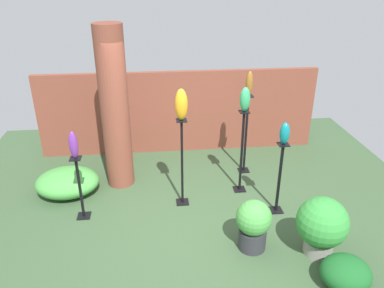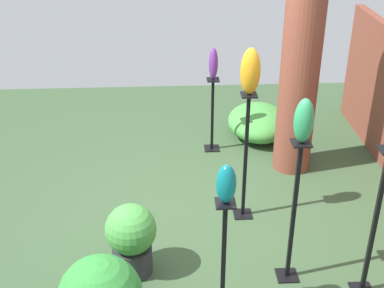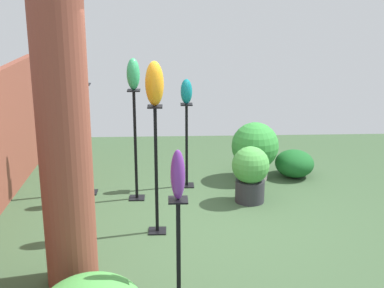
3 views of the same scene
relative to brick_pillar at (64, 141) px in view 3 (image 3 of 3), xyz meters
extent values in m
plane|color=#385133|center=(1.15, -1.35, -1.38)|extent=(8.00, 8.00, 0.00)
cylinder|color=brown|center=(0.00, 0.00, 0.00)|extent=(0.47, 0.47, 2.76)
cube|color=black|center=(2.06, -0.48, -1.37)|extent=(0.20, 0.20, 0.01)
cube|color=black|center=(2.06, -0.48, -0.65)|extent=(0.04, 0.04, 1.45)
cube|color=black|center=(2.06, -0.48, 0.06)|extent=(0.16, 0.16, 0.02)
cube|color=black|center=(-0.52, -0.98, -0.87)|extent=(0.04, 0.04, 1.02)
cube|color=black|center=(-0.52, -0.98, -0.36)|extent=(0.16, 0.16, 0.02)
cube|color=black|center=(2.50, -1.16, -1.37)|extent=(0.20, 0.20, 0.01)
cube|color=black|center=(2.50, -1.16, -0.79)|extent=(0.04, 0.04, 1.18)
cube|color=black|center=(2.50, -1.16, -0.21)|extent=(0.16, 0.16, 0.02)
cube|color=black|center=(1.04, -0.77, -1.37)|extent=(0.20, 0.20, 0.01)
cube|color=black|center=(1.04, -0.77, -0.65)|extent=(0.04, 0.04, 1.46)
cube|color=black|center=(1.04, -0.77, 0.08)|extent=(0.16, 0.16, 0.02)
cube|color=black|center=(2.29, 0.17, -1.37)|extent=(0.20, 0.20, 0.01)
cube|color=black|center=(2.29, 0.17, -0.63)|extent=(0.04, 0.04, 1.49)
cube|color=black|center=(2.29, 0.17, 0.11)|extent=(0.16, 0.16, 0.02)
ellipsoid|color=#2D9356|center=(2.06, -0.48, 0.27)|extent=(0.16, 0.16, 0.39)
ellipsoid|color=#6B2D8C|center=(-0.52, -0.98, -0.15)|extent=(0.13, 0.12, 0.42)
ellipsoid|color=#0F727A|center=(2.50, -1.16, -0.04)|extent=(0.14, 0.16, 0.34)
ellipsoid|color=orange|center=(1.04, -0.77, 0.32)|extent=(0.19, 0.20, 0.48)
ellipsoid|color=brown|center=(2.29, 0.17, 0.33)|extent=(0.12, 0.11, 0.43)
cylinder|color=#2D2D33|center=(1.90, -1.95, -1.24)|extent=(0.38, 0.38, 0.29)
sphere|color=#479942|center=(1.90, -1.95, -0.89)|extent=(0.48, 0.48, 0.48)
cylinder|color=gray|center=(2.76, -2.15, -1.28)|extent=(0.38, 0.38, 0.21)
sphere|color=#338C38|center=(2.76, -2.15, -0.88)|extent=(0.68, 0.68, 0.68)
ellipsoid|color=#195923|center=(2.84, -2.75, -1.18)|extent=(0.61, 0.57, 0.39)
camera|label=1|loc=(0.65, -5.92, 2.13)|focal=35.00mm
camera|label=2|loc=(5.92, -1.60, 2.15)|focal=50.00mm
camera|label=3|loc=(-4.54, -0.92, 1.27)|focal=50.00mm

